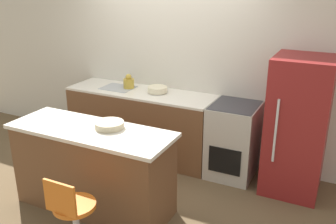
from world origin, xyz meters
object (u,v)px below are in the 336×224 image
at_px(oven_range, 233,140).
at_px(mixing_bowl, 157,89).
at_px(stool_chair, 73,218).
at_px(refrigerator, 297,126).
at_px(kettle, 129,82).

xyz_separation_m(oven_range, mixing_bowl, (-1.10, 0.05, 0.51)).
relative_size(oven_range, stool_chair, 1.15).
bearing_deg(oven_range, refrigerator, -1.79).
bearing_deg(mixing_bowl, refrigerator, -2.26).
distance_m(refrigerator, stool_chair, 2.62).
bearing_deg(mixing_bowl, kettle, -180.00).
distance_m(refrigerator, mixing_bowl, 1.85).
distance_m(refrigerator, kettle, 2.31).
bearing_deg(refrigerator, kettle, 178.19).
xyz_separation_m(stool_chair, kettle, (-0.73, 2.14, 0.63)).
distance_m(oven_range, refrigerator, 0.81).
bearing_deg(oven_range, mixing_bowl, 177.42).
xyz_separation_m(refrigerator, mixing_bowl, (-1.84, 0.07, 0.18)).
height_order(kettle, mixing_bowl, kettle).
relative_size(kettle, mixing_bowl, 0.75).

